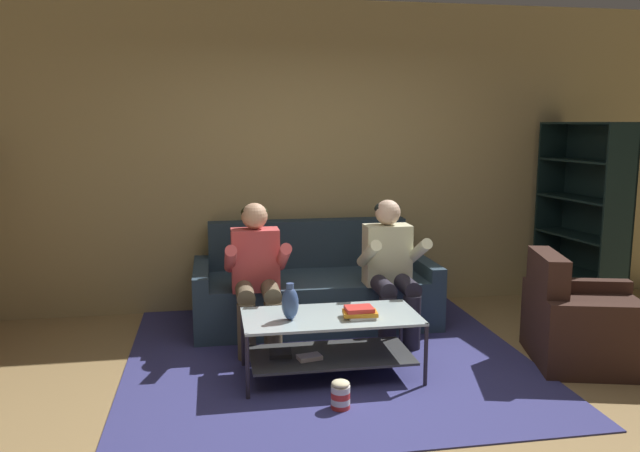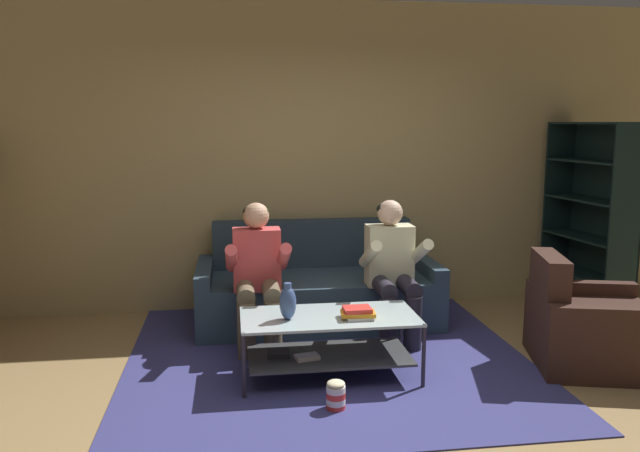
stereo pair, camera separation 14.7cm
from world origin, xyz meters
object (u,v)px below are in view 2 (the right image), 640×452
(person_seated_left, at_px, (258,269))
(armchair, at_px, (588,329))
(coffee_table, at_px, (327,336))
(bookshelf, at_px, (588,234))
(couch, at_px, (317,290))
(popcorn_tub, at_px, (336,395))
(person_seated_right, at_px, (393,265))
(book_stack, at_px, (358,313))
(vase, at_px, (288,302))

(person_seated_left, bearing_deg, armchair, -17.39)
(coffee_table, height_order, bookshelf, bookshelf)
(couch, height_order, popcorn_tub, couch)
(person_seated_right, distance_m, armchair, 1.54)
(person_seated_left, relative_size, book_stack, 4.67)
(popcorn_tub, bearing_deg, book_stack, 62.56)
(coffee_table, bearing_deg, armchair, -1.80)
(person_seated_left, bearing_deg, coffee_table, -56.56)
(person_seated_right, bearing_deg, popcorn_tub, -119.00)
(armchair, bearing_deg, couch, 144.56)
(person_seated_left, relative_size, coffee_table, 0.94)
(coffee_table, bearing_deg, book_stack, -24.10)
(vase, distance_m, book_stack, 0.49)
(person_seated_left, distance_m, vase, 0.76)
(coffee_table, relative_size, popcorn_tub, 6.37)
(book_stack, xyz_separation_m, bookshelf, (2.50, 1.34, 0.25))
(coffee_table, relative_size, vase, 4.80)
(vase, bearing_deg, person_seated_right, 38.57)
(popcorn_tub, bearing_deg, coffee_table, 87.21)
(armchair, bearing_deg, bookshelf, 60.01)
(couch, xyz_separation_m, person_seated_right, (0.55, -0.56, 0.35))
(coffee_table, relative_size, bookshelf, 0.69)
(bookshelf, height_order, popcorn_tub, bookshelf)
(person_seated_right, bearing_deg, vase, -141.43)
(armchair, bearing_deg, person_seated_left, 162.61)
(coffee_table, relative_size, armchair, 1.23)
(book_stack, relative_size, popcorn_tub, 1.28)
(person_seated_right, height_order, vase, person_seated_right)
(person_seated_left, bearing_deg, bookshelf, 10.16)
(couch, relative_size, popcorn_tub, 10.91)
(book_stack, bearing_deg, couch, 94.42)
(vase, relative_size, book_stack, 1.04)
(person_seated_left, xyz_separation_m, armchair, (2.39, -0.75, -0.35))
(coffee_table, height_order, armchair, armchair)
(couch, relative_size, book_stack, 8.55)
(person_seated_left, bearing_deg, book_stack, -49.95)
(couch, height_order, person_seated_right, person_seated_right)
(couch, bearing_deg, bookshelf, 0.05)
(book_stack, distance_m, armchair, 1.75)
(couch, bearing_deg, book_stack, -85.58)
(person_seated_left, relative_size, person_seated_right, 1.00)
(armchair, distance_m, popcorn_tub, 2.02)
(bookshelf, xyz_separation_m, armchair, (-0.76, -1.31, -0.46))
(person_seated_right, distance_m, popcorn_tub, 1.48)
(couch, height_order, person_seated_left, person_seated_left)
(book_stack, bearing_deg, popcorn_tub, -117.44)
(person_seated_left, distance_m, popcorn_tub, 1.39)
(person_seated_left, relative_size, popcorn_tub, 5.95)
(coffee_table, bearing_deg, person_seated_left, 123.44)
(book_stack, bearing_deg, person_seated_left, 130.05)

